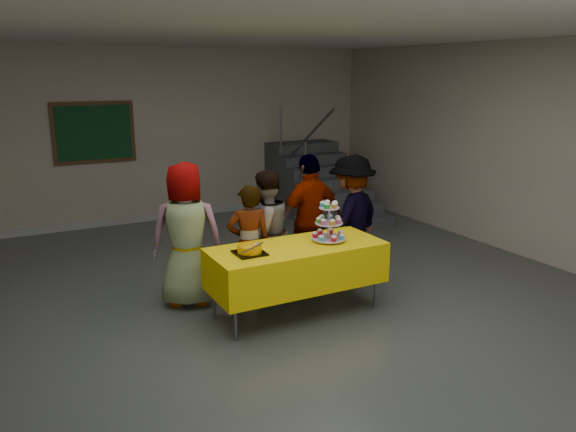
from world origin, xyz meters
name	(u,v)px	position (x,y,z in m)	size (l,w,h in m)	color
room_shell	(295,119)	(0.00, 0.02, 2.13)	(10.00, 10.04, 3.02)	#4C514C
bake_table	(297,265)	(0.19, 0.31, 0.56)	(1.88, 0.78, 0.77)	#595960
cupcake_stand	(329,224)	(0.58, 0.31, 0.95)	(0.38, 0.38, 0.44)	silver
bear_cake	(250,248)	(-0.37, 0.29, 0.83)	(0.32, 0.36, 0.12)	black
schoolchild_a	(187,235)	(-0.77, 1.11, 0.81)	(0.80, 0.52, 1.63)	slate
schoolchild_b	(249,244)	(-0.13, 0.85, 0.68)	(0.50, 0.33, 1.36)	slate
schoolchild_c	(265,232)	(0.16, 1.05, 0.73)	(0.71, 0.56, 1.47)	slate
schoolchild_d	(310,219)	(0.81, 1.09, 0.80)	(0.94, 0.39, 1.61)	slate
schoolchild_e	(351,218)	(1.31, 0.95, 0.79)	(1.02, 0.59, 1.58)	slate
staircase	(316,187)	(2.70, 4.13, 0.49)	(1.30, 2.40, 2.04)	#424447
noticeboard	(94,133)	(-1.05, 4.96, 1.60)	(1.30, 0.05, 1.00)	#472B16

